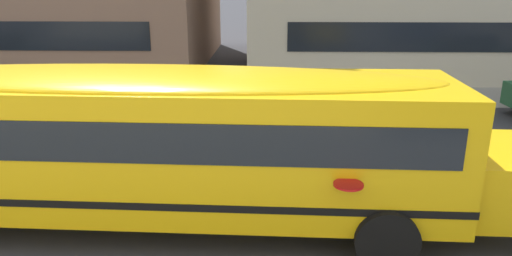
{
  "coord_description": "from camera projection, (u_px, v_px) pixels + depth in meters",
  "views": [
    {
      "loc": [
        2.1,
        -8.76,
        3.99
      ],
      "look_at": [
        1.87,
        -0.77,
        1.46
      ],
      "focal_mm": 33.09,
      "sensor_mm": 36.0,
      "label": 1
    }
  ],
  "objects": [
    {
      "name": "school_bus",
      "position": [
        152.0,
        135.0,
        7.66
      ],
      "size": [
        11.94,
        3.05,
        2.66
      ],
      "rotation": [
        0.0,
        0.0,
        -0.03
      ],
      "color": "yellow",
      "rests_on": "ground_plane"
    },
    {
      "name": "ground_plane",
      "position": [
        165.0,
        184.0,
        9.6
      ],
      "size": [
        400.0,
        400.0,
        0.0
      ],
      "primitive_type": "plane",
      "color": "#38383D"
    },
    {
      "name": "lane_centreline",
      "position": [
        165.0,
        184.0,
        9.6
      ],
      "size": [
        110.0,
        0.16,
        0.01
      ],
      "primitive_type": "cube",
      "color": "silver",
      "rests_on": "ground_plane"
    },
    {
      "name": "sidewalk_far",
      "position": [
        211.0,
        95.0,
        16.99
      ],
      "size": [
        120.0,
        3.0,
        0.01
      ],
      "primitive_type": "cube",
      "color": "gray",
      "rests_on": "ground_plane"
    }
  ]
}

